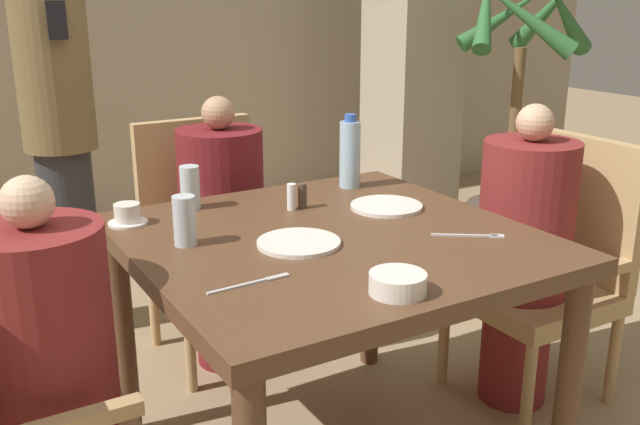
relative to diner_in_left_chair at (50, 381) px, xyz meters
The scene contains 20 objects.
pillar_stone 3.19m from the diner_in_left_chair, 36.42° to the left, with size 0.45×0.45×2.70m.
dining_table 0.79m from the diner_in_left_chair, ahead, with size 1.09×1.08×0.77m.
diner_in_left_chair is the anchor object (origin of this frame).
chair_far_side 1.21m from the diner_in_left_chair, 49.81° to the left, with size 0.49×0.49×0.94m.
diner_in_far_chair 1.11m from the diner_in_left_chair, 44.97° to the left, with size 0.32×0.32×1.06m.
chair_right_side 1.71m from the diner_in_left_chair, ahead, with size 0.49×0.49×0.94m.
diner_in_right_chair 1.57m from the diner_in_left_chair, ahead, with size 0.32×0.32×1.08m.
standing_host 1.47m from the diner_in_left_chair, 76.27° to the left, with size 0.29×0.33×1.71m.
potted_palm 2.86m from the diner_in_left_chair, 22.93° to the left, with size 0.73×0.75×1.59m.
plate_main_left 0.71m from the diner_in_left_chair, ahead, with size 0.23×0.23×0.01m.
plate_main_right 1.10m from the diner_in_left_chair, ahead, with size 0.23×0.23×0.01m.
teacup_with_saucer 0.56m from the diner_in_left_chair, 50.16° to the left, with size 0.12×0.12×0.06m.
bowl_small 0.86m from the diner_in_left_chair, 31.44° to the right, with size 0.13×0.13×0.05m.
water_bottle 1.23m from the diner_in_left_chair, 19.91° to the left, with size 0.07×0.07×0.26m.
glass_tall_near 0.52m from the diner_in_left_chair, 17.23° to the left, with size 0.06×0.06×0.14m.
glass_tall_mid 0.76m from the diner_in_left_chair, 39.25° to the left, with size 0.06×0.06×0.14m.
salt_shaker 0.89m from the diner_in_left_chair, 18.12° to the left, with size 0.03×0.03×0.08m.
pepper_shaker 0.92m from the diner_in_left_chair, 17.33° to the left, with size 0.03×0.03×0.08m.
fork_beside_plate 1.17m from the diner_in_left_chair, 11.22° to the right, with size 0.18×0.13×0.00m.
knife_beside_plate 0.55m from the diner_in_left_chair, 25.50° to the right, with size 0.22×0.02×0.00m.
Camera 1 is at (-0.99, -1.62, 1.42)m, focal length 40.00 mm.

